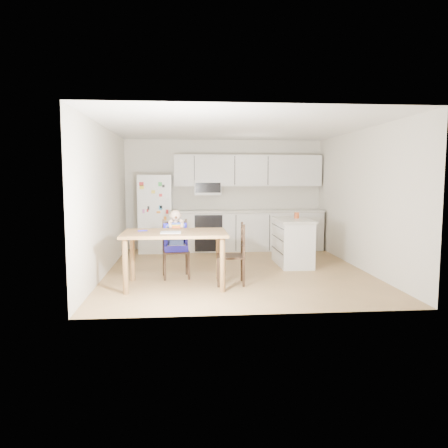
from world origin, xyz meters
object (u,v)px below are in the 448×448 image
kitchen_island (292,242)px  chair_side (237,250)px  dining_table (175,239)px  red_cup (297,215)px  chair_booster (176,237)px  refrigerator (156,214)px

kitchen_island → chair_side: bearing=-131.0°
kitchen_island → chair_side: size_ratio=1.25×
dining_table → red_cup: bearing=33.9°
dining_table → chair_side: size_ratio=1.64×
chair_side → dining_table: bearing=-84.4°
dining_table → chair_booster: 0.62m
chair_booster → chair_side: size_ratio=1.18×
red_cup → chair_side: bearing=-131.7°
refrigerator → chair_booster: bearing=-79.0°
kitchen_island → chair_booster: 2.34m
refrigerator → chair_side: refrigerator is taller
red_cup → chair_booster: (-2.26, -0.90, -0.26)m
kitchen_island → dining_table: 2.62m
red_cup → chair_side: (-1.31, -1.47, -0.40)m
red_cup → chair_side: size_ratio=0.12×
refrigerator → red_cup: size_ratio=14.94×
chair_booster → kitchen_island: bearing=15.3°
red_cup → dining_table: 2.73m
refrigerator → dining_table: (0.50, -3.16, -0.13)m
kitchen_island → chair_booster: bearing=-159.0°
refrigerator → kitchen_island: bearing=-32.7°
dining_table → chair_side: chair_side is taller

